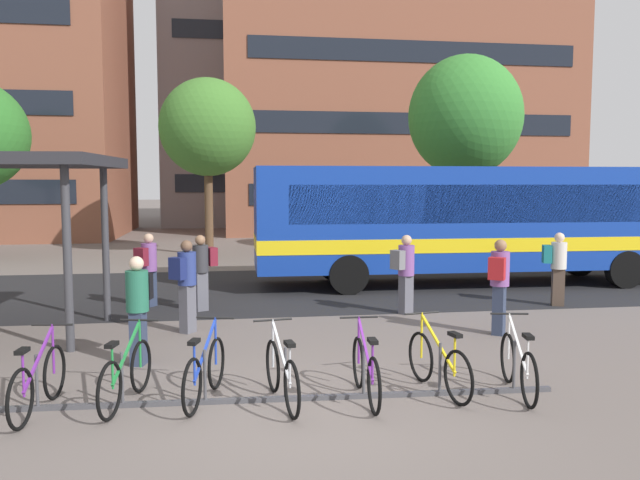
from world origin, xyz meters
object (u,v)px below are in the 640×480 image
Objects in this scene: parked_bicycle_silver_3 at (282,375)px; street_tree_2 at (208,128)px; parked_bicycle_purple_4 at (366,371)px; commuter_navy_pack_4 at (186,280)px; commuter_maroon_pack_1 at (148,265)px; parked_bicycle_purple_0 at (38,382)px; street_tree_1 at (465,117)px; city_bus at (477,220)px; parked_bicycle_blue_2 at (205,372)px; commuter_red_pack_5 at (499,280)px; commuter_grey_pack_0 at (405,269)px; parked_bicycle_green_1 at (126,375)px; commuter_black_pack_2 at (138,302)px; parked_bicycle_yellow_5 at (439,364)px; parked_bicycle_white_6 at (518,366)px; commuter_maroon_pack_6 at (202,267)px; commuter_teal_pack_3 at (557,264)px.

parked_bicycle_silver_3 is 0.25× the size of street_tree_2.
commuter_navy_pack_4 reaches higher than parked_bicycle_purple_4.
commuter_navy_pack_4 reaches higher than commuter_maroon_pack_1.
street_tree_2 reaches higher than commuter_maroon_pack_1.
street_tree_1 reaches higher than parked_bicycle_purple_0.
city_bus is 11.18m from parked_bicycle_blue_2.
commuter_red_pack_5 is (-1.90, -5.68, -0.76)m from city_bus.
parked_bicycle_green_1 is at bearing -165.60° from commuter_grey_pack_0.
commuter_black_pack_2 is 0.22× the size of street_tree_1.
commuter_maroon_pack_1 is (-8.56, -1.99, -0.82)m from city_bus.
parked_bicycle_green_1 and parked_bicycle_yellow_5 have the same top height.
parked_bicycle_green_1 is (-8.08, -8.51, -1.39)m from city_bus.
parked_bicycle_white_6 is 16.69m from street_tree_1.
parked_bicycle_yellow_5 is 5.14m from commuter_grey_pack_0.
commuter_grey_pack_0 is (2.00, 5.16, 0.59)m from parked_bicycle_purple_4.
commuter_black_pack_2 is (-3.10, 2.12, 0.58)m from parked_bicycle_purple_4.
parked_bicycle_green_1 is at bearing 14.37° from commuter_black_pack_2.
commuter_maroon_pack_6 is at bearing -136.40° from street_tree_1.
city_bus is 7.28× the size of commuter_maroon_pack_1.
parked_bicycle_silver_3 is at bearing 90.78° from parked_bicycle_purple_4.
commuter_black_pack_2 is at bearing -179.05° from commuter_grey_pack_0.
commuter_grey_pack_0 is at bearing -39.83° from commuter_navy_pack_4.
street_tree_1 is at bearing 18.41° from commuter_red_pack_5.
parked_bicycle_yellow_5 is at bearing -130.94° from commuter_grey_pack_0.
city_bus reaches higher than commuter_grey_pack_0.
parked_bicycle_blue_2 is at bearing 66.59° from parked_bicycle_silver_3.
commuter_red_pack_5 is 13.30m from street_tree_1.
commuter_maroon_pack_6 is at bearing -82.90° from commuter_maroon_pack_1.
commuter_maroon_pack_6 is (-0.23, 5.89, 0.58)m from parked_bicycle_blue_2.
parked_bicycle_yellow_5 is (2.10, 0.15, 0.00)m from parked_bicycle_silver_3.
commuter_maroon_pack_6 reaches higher than commuter_maroon_pack_1.
parked_bicycle_yellow_5 is at bearing 92.05° from commuter_maroon_pack_6.
parked_bicycle_yellow_5 is at bearing -113.17° from commuter_teal_pack_3.
commuter_maroon_pack_1 is (-1.45, 6.52, 0.57)m from parked_bicycle_blue_2.
city_bus is 6.96× the size of commuter_navy_pack_4.
commuter_teal_pack_3 is at bearing -50.60° from parked_bicycle_yellow_5.
parked_bicycle_purple_4 is 1.03× the size of commuter_teal_pack_3.
parked_bicycle_silver_3 is 1.02× the size of commuter_teal_pack_3.
parked_bicycle_purple_0 is at bearing 110.65° from parked_bicycle_green_1.
commuter_maroon_pack_1 reaches higher than parked_bicycle_blue_2.
commuter_maroon_pack_6 is (0.82, 4.04, -0.01)m from commuter_black_pack_2.
street_tree_1 reaches higher than parked_bicycle_blue_2.
commuter_black_pack_2 is at bearing -18.66° from parked_bicycle_purple_0.
commuter_red_pack_5 is at bearing -68.10° from street_tree_2.
parked_bicycle_blue_2 is 5.92m from commuter_maroon_pack_6.
parked_bicycle_blue_2 is 0.95× the size of commuter_red_pack_5.
parked_bicycle_blue_2 is 4.09m from parked_bicycle_white_6.
parked_bicycle_purple_4 is at bearing 67.49° from commuter_black_pack_2.
commuter_teal_pack_3 is 0.22× the size of street_tree_1.
commuter_teal_pack_3 reaches higher than commuter_maroon_pack_6.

